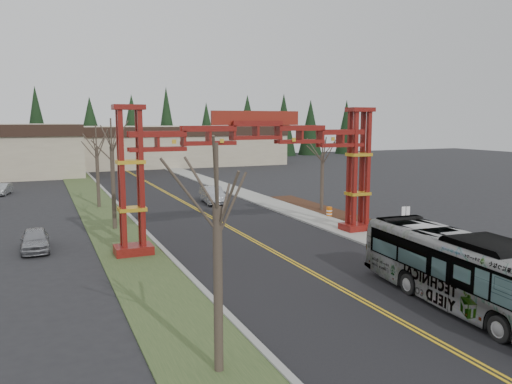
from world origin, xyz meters
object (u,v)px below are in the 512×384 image
parked_car_far_a (2,189)px  barrel_mid (353,217)px  parked_car_near_a (35,240)px  street_sign (406,217)px  bare_tree_median_mid (112,147)px  retail_building_east (172,145)px  bare_tree_median_near (217,208)px  bare_tree_right_far (323,155)px  barrel_north (329,212)px  bare_tree_median_far (96,148)px  gateway_arch (256,152)px  transit_bus (467,272)px  silver_sedan (213,195)px  barrel_south (402,231)px

parked_car_far_a → barrel_mid: bearing=-34.3°
parked_car_near_a → street_sign: (22.36, -7.48, 1.03)m
bare_tree_median_mid → street_sign: 21.13m
retail_building_east → bare_tree_median_near: 79.40m
bare_tree_right_far → street_sign: size_ratio=2.96×
bare_tree_right_far → barrel_north: bare_tree_right_far is taller
bare_tree_median_far → gateway_arch: bearing=-66.0°
transit_bus → bare_tree_median_near: 12.11m
bare_tree_median_mid → barrel_mid: size_ratio=9.08×
bare_tree_right_far → gateway_arch: bearing=-140.5°
parked_car_near_a → bare_tree_right_far: size_ratio=0.58×
gateway_arch → bare_tree_median_near: 17.32m
retail_building_east → silver_sedan: bearing=-99.4°
retail_building_east → street_sign: retail_building_east is taller
transit_bus → gateway_arch: bearing=107.6°
bare_tree_median_near → bare_tree_median_mid: size_ratio=0.90×
transit_bus → bare_tree_median_mid: bare_tree_median_mid is taller
transit_bus → barrel_north: 20.57m
barrel_mid → street_sign: bearing=-94.6°
gateway_arch → barrel_south: bearing=-15.7°
bare_tree_median_near → bare_tree_median_mid: bearing=90.0°
barrel_south → bare_tree_median_mid: bearing=149.4°
parked_car_near_a → bare_tree_right_far: (23.38, 4.78, 4.34)m
bare_tree_median_mid → bare_tree_median_far: 10.24m
gateway_arch → barrel_south: gateway_arch is taller
silver_sedan → barrel_mid: 15.11m
bare_tree_median_far → barrel_north: bearing=-36.6°
retail_building_east → bare_tree_median_near: bearing=-103.1°
retail_building_east → silver_sedan: retail_building_east is taller
bare_tree_right_far → barrel_mid: bare_tree_right_far is taller
bare_tree_right_far → street_sign: bearing=-94.8°
street_sign → parked_car_near_a: bearing=161.5°
parked_car_near_a → bare_tree_median_mid: 8.74m
barrel_mid → retail_building_east: bearing=89.5°
gateway_arch → barrel_north: gateway_arch is taller
silver_sedan → parked_car_near_a: size_ratio=1.21×
parked_car_far_a → barrel_north: (25.72, -25.22, -0.17)m
silver_sedan → parked_car_far_a: 24.03m
transit_bus → bare_tree_right_far: bare_tree_right_far is taller
retail_building_east → street_sign: 66.01m
transit_bus → parked_car_far_a: bearing=118.2°
parked_car_far_a → gateway_arch: bearing=-49.0°
transit_bus → bare_tree_median_mid: 25.37m
parked_car_near_a → street_sign: size_ratio=1.70×
retail_building_east → bare_tree_median_mid: bearing=-108.4°
bare_tree_median_near → bare_tree_median_far: bearing=90.0°
street_sign → barrel_north: 9.49m
retail_building_east → parked_car_far_a: bearing=-130.4°
bare_tree_median_far → barrel_south: size_ratio=8.14×
gateway_arch → street_sign: 10.72m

